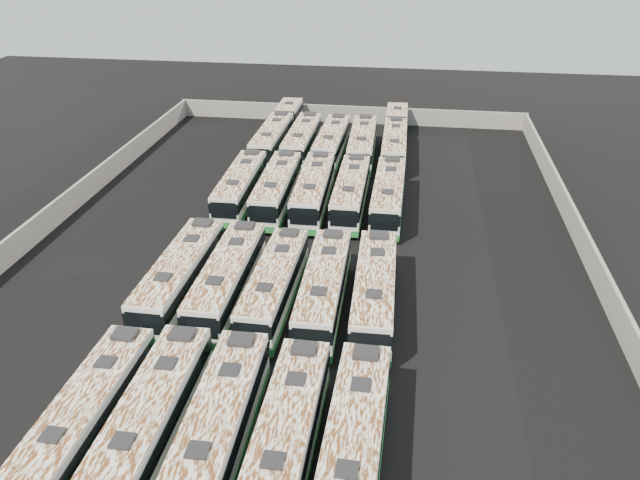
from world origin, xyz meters
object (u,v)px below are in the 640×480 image
Objects in this scene: bus_back_far_left at (278,131)px; bus_back_far_right at (395,137)px; bus_front_far_right at (354,448)px; bus_front_center at (217,431)px; bus_midfront_center at (274,285)px; bus_midback_far_left at (240,186)px; bus_front_right at (286,440)px; bus_midback_right at (351,193)px; bus_midback_far_right at (388,195)px; bus_back_center at (332,143)px; bus_midfront_right at (324,289)px; bus_front_left at (150,423)px; bus_midfront_far_right at (375,291)px; bus_midback_left at (277,189)px; bus_midback_center at (313,190)px; bus_midfront_far_left at (180,276)px; bus_front_far_left at (86,418)px; bus_midfront_left at (227,279)px; bus_back_left at (302,141)px; bus_back_right at (362,144)px.

bus_back_far_right is (13.71, -0.09, -0.02)m from bus_back_far_left.
bus_front_far_right is 49.48m from bus_back_far_left.
bus_midfront_center is (-0.10, 13.79, -0.08)m from bus_front_center.
bus_front_right is at bearing -72.51° from bus_midback_far_left.
bus_front_right is 30.53m from bus_midback_right.
bus_midback_far_right reaches higher than bus_back_center.
bus_front_left is at bearing -117.26° from bus_midfront_right.
bus_midfront_far_right is 36.21m from bus_back_far_left.
bus_midback_center reaches higher than bus_midback_left.
bus_midfront_far_left is 30.96m from bus_back_center.
bus_back_center is (-3.41, 30.37, -0.01)m from bus_midfront_right.
bus_front_far_right is at bearing -91.44° from bus_midfront_far_right.
bus_front_left reaches higher than bus_front_far_left.
bus_front_far_left is 0.96× the size of bus_midfront_far_left.
bus_front_far_right is at bearing -54.35° from bus_midfront_left.
bus_midfront_far_right is at bearing -71.10° from bus_back_left.
bus_midfront_far_left is at bearing -113.01° from bus_back_far_right.
bus_midfront_left is at bearing -104.23° from bus_back_right.
bus_front_center is 1.01× the size of bus_midfront_far_right.
bus_front_center is 31.06m from bus_midback_far_right.
bus_midback_left is 14.01m from bus_back_left.
bus_midfront_center is 0.64× the size of bus_back_far_right.
bus_front_far_left is 0.98× the size of bus_front_right.
bus_back_far_left is 13.71m from bus_back_far_right.
bus_midfront_right is at bearing -91.43° from bus_back_right.
bus_midfront_right is at bearing -0.36° from bus_midfront_far_left.
bus_midback_center reaches higher than bus_back_far_left.
bus_back_center is at bearing 88.88° from bus_midback_center.
bus_midback_left is (-6.86, 30.36, 0.02)m from bus_front_right.
bus_front_far_right is at bearing -76.79° from bus_back_left.
bus_midback_far_left is 0.99× the size of bus_midback_right.
bus_midback_right is at bearing 78.91° from bus_midfront_center.
bus_midfront_left reaches higher than bus_midfront_right.
bus_midback_far_right is 0.66× the size of bus_back_far_right.
bus_midfront_far_left is 1.00× the size of bus_midback_center.
bus_back_far_left is (-13.76, 17.18, -0.03)m from bus_midback_far_right.
bus_front_far_right is 14.32m from bus_midfront_right.
bus_front_far_right is 32.06m from bus_midback_left.
bus_back_right is at bearing 51.69° from bus_midback_far_left.
bus_midfront_center is at bearing -102.26° from bus_midback_right.
bus_back_right is (6.76, 13.80, -0.01)m from bus_midback_left.
bus_front_far_left is 0.99× the size of bus_midfront_right.
bus_midfront_far_right is at bearing -59.16° from bus_midback_left.
bus_midfront_left is at bearing -84.05° from bus_back_far_left.
bus_midback_right is (-3.32, 16.53, -0.03)m from bus_midfront_far_right.
bus_front_left is 1.02× the size of bus_back_left.
bus_front_left is 1.02× the size of bus_front_right.
bus_midfront_right is at bearing 75.32° from bus_front_center.
bus_midback_center is 1.03× the size of bus_back_center.
bus_front_far_right reaches higher than bus_midback_far_right.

